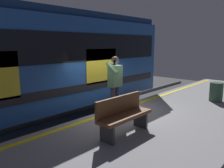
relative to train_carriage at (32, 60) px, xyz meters
name	(u,v)px	position (x,y,z in m)	size (l,w,h in m)	color
ground_plane	(109,135)	(-1.49, 2.06, -2.50)	(25.72, 25.72, 0.00)	#3D3D3F
platform	(160,138)	(-1.49, 3.97, -2.05)	(17.15, 3.82, 0.90)	gray
safety_line	(116,111)	(-1.49, 2.36, -1.60)	(16.81, 0.16, 0.01)	yellow
track_rail_near	(83,123)	(-1.49, 0.71, -2.42)	(22.29, 0.08, 0.16)	slate
track_rail_far	(61,115)	(-1.49, -0.72, -2.42)	(22.29, 0.08, 0.16)	slate
train_carriage	(32,60)	(0.00, 0.00, 0.00)	(10.47, 2.80, 3.92)	#1E478C
passenger	(115,81)	(-1.12, 2.64, -0.56)	(0.57, 0.55, 1.76)	#383347
handbag	(125,106)	(-1.67, 2.60, -1.44)	(0.32, 0.29, 0.36)	maroon
bench	(123,114)	(-0.25, 3.69, -1.11)	(1.54, 0.44, 0.90)	brown
trash_bin	(216,92)	(-4.93, 4.29, -1.25)	(0.47, 0.47, 0.70)	#2D4C38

